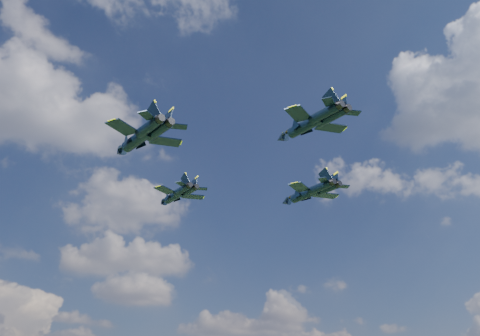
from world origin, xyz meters
name	(u,v)px	position (x,y,z in m)	size (l,w,h in m)	color
jet_lead	(174,196)	(-12.83, 20.11, 57.20)	(11.07, 14.88, 3.50)	black
jet_left	(136,140)	(-25.05, -3.39, 57.07)	(12.72, 17.38, 4.10)	black
jet_right	(303,195)	(11.34, 8.40, 56.67)	(12.25, 16.70, 3.93)	black
jet_slot	(303,126)	(-1.80, -17.52, 56.91)	(11.45, 15.61, 3.68)	black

